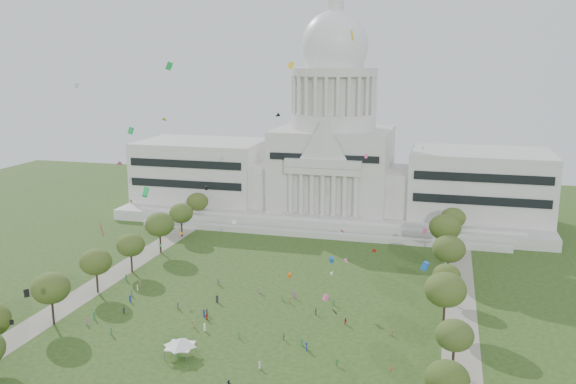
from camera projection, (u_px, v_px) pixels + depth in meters
The scene contains 31 objects.
ground at pixel (236, 340), 134.35m from camera, with size 400.00×400.00×0.00m, color #294617.
capitol at pixel (333, 160), 236.84m from camera, with size 160.00×64.50×91.30m.
path_left at pixel (113, 275), 174.66m from camera, with size 8.00×160.00×0.04m, color gray.
path_right at pixel (460, 310), 150.70m from camera, with size 8.00×160.00×0.04m, color gray.
row_tree_r_0 at pixel (447, 379), 102.98m from camera, with size 7.67×7.67×10.91m.
row_tree_l_1 at pixel (51, 288), 140.63m from camera, with size 8.86×8.86×12.59m.
row_tree_r_1 at pixel (455, 335), 119.53m from camera, with size 7.58×7.58×10.78m.
row_tree_l_2 at pixel (96, 262), 160.11m from camera, with size 8.42×8.42×11.97m.
row_tree_r_2 at pixel (445, 290), 137.73m from camera, with size 9.55×9.55×13.58m.
row_tree_l_3 at pixel (131, 245), 175.62m from camera, with size 8.12×8.12×11.55m.
row_tree_r_3 at pixel (447, 275), 154.32m from camera, with size 7.01×7.01×9.98m.
row_tree_l_4 at pixel (160, 225), 192.84m from camera, with size 9.29×9.29×13.21m.
row_tree_r_4 at pixel (449, 249), 168.45m from camera, with size 9.19×9.19×13.06m.
row_tree_l_5 at pixel (181, 213), 210.89m from camera, with size 8.33×8.33×11.85m.
row_tree_r_5 at pixel (445, 227), 187.66m from camera, with size 9.82×9.82×13.96m.
row_tree_l_6 at pixel (197, 202), 228.45m from camera, with size 8.19×8.19×11.64m.
row_tree_r_6 at pixel (453, 218), 204.29m from camera, with size 8.42×8.42×11.97m.
event_tent at pixel (180, 342), 126.62m from camera, with size 7.99×7.99×4.10m.
person_0 at pixel (392, 333), 136.34m from camera, with size 0.76×0.49×1.55m, color olive.
person_2 at pixel (346, 321), 142.04m from camera, with size 0.82×0.50×1.68m, color #B21E1E.
person_3 at pixel (306, 347), 129.37m from camera, with size 1.24×0.64×1.92m, color navy.
person_4 at pixel (284, 337), 134.32m from camera, with size 0.93×0.51×1.58m, color #33723F.
person_5 at pixel (207, 312), 147.17m from camera, with size 1.60×0.63×1.73m, color olive.
person_6 at pixel (260, 365), 121.87m from camera, with size 0.79×0.51×1.61m, color silver.
person_7 at pixel (177, 355), 126.09m from camera, with size 0.55×0.40×1.51m, color #33723F.
person_8 at pixel (207, 317), 144.52m from camera, with size 0.85×0.53×1.75m, color #B21E1E.
person_9 at pixel (337, 362), 122.99m from camera, with size 1.04×0.54×1.61m, color #33723F.
person_10 at pixel (316, 312), 147.48m from camera, with size 0.99×0.54×1.68m, color #4C4C51.
person_11 at pixel (229, 384), 114.90m from camera, with size 1.44×0.57×1.55m, color #26262B.
distant_crowd at pixel (195, 304), 151.79m from camera, with size 59.67×35.55×1.93m.
kite_swarm at pixel (243, 202), 135.93m from camera, with size 81.76×100.76×63.42m.
Camera 1 is at (42.84, -117.15, 60.81)m, focal length 38.00 mm.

